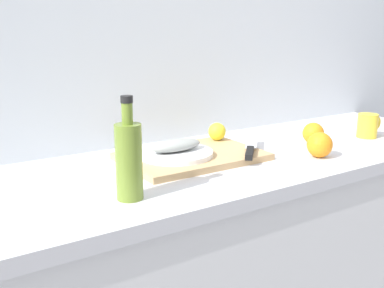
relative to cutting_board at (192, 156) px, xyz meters
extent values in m
cube|color=silver|center=(0.12, 0.28, 0.34)|extent=(3.20, 0.05, 2.50)
cube|color=white|center=(0.12, -0.04, -0.48)|extent=(2.00, 0.58, 0.86)
cube|color=silver|center=(0.12, -0.04, -0.03)|extent=(2.00, 0.60, 0.04)
cube|color=tan|center=(0.00, 0.00, 0.00)|extent=(0.43, 0.29, 0.02)
cylinder|color=white|center=(-0.06, 0.00, 0.02)|extent=(0.23, 0.23, 0.01)
ellipsoid|color=#999E99|center=(-0.06, 0.00, 0.04)|extent=(0.17, 0.07, 0.04)
cube|color=silver|center=(0.23, -0.01, 0.02)|extent=(0.15, 0.16, 0.00)
cube|color=black|center=(0.13, -0.12, 0.02)|extent=(0.09, 0.10, 0.02)
sphere|color=yellow|center=(0.17, 0.10, 0.04)|extent=(0.06, 0.06, 0.06)
cylinder|color=olive|center=(-0.30, -0.20, 0.08)|extent=(0.06, 0.06, 0.18)
cylinder|color=olive|center=(-0.30, -0.20, 0.20)|extent=(0.03, 0.03, 0.05)
cylinder|color=black|center=(-0.30, -0.20, 0.23)|extent=(0.03, 0.03, 0.02)
cylinder|color=yellow|center=(0.71, -0.11, 0.03)|extent=(0.07, 0.07, 0.09)
torus|color=yellow|center=(0.76, -0.11, 0.04)|extent=(0.06, 0.01, 0.06)
sphere|color=orange|center=(0.47, -0.06, 0.03)|extent=(0.08, 0.08, 0.08)
sphere|color=orange|center=(0.35, -0.20, 0.03)|extent=(0.08, 0.08, 0.08)
camera|label=1|loc=(-0.72, -1.12, 0.38)|focal=41.46mm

